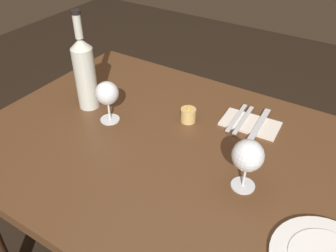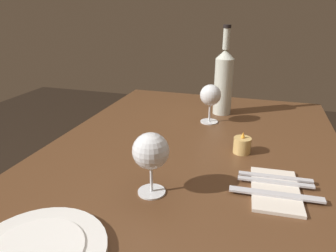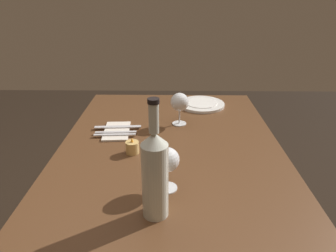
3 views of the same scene
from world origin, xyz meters
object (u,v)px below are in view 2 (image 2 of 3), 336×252
at_px(votive_candle, 242,146).
at_px(folded_napkin, 275,190).
at_px(wine_bottle, 224,81).
at_px(fork_inner, 275,182).
at_px(table_knife, 276,194).
at_px(wine_glass_left, 151,152).
at_px(wine_glass_right, 210,96).
at_px(fork_outer, 275,177).

height_order(votive_candle, folded_napkin, votive_candle).
bearing_deg(wine_bottle, fork_inner, 21.42).
bearing_deg(table_knife, fork_inner, 180.00).
bearing_deg(wine_glass_left, table_knife, 102.30).
xyz_separation_m(wine_glass_right, votive_candle, (0.23, 0.14, -0.08)).
height_order(folded_napkin, table_knife, table_knife).
height_order(wine_glass_left, fork_inner, wine_glass_left).
bearing_deg(fork_outer, table_knife, 0.00).
xyz_separation_m(wine_glass_left, fork_inner, (-0.12, 0.28, -0.10)).
distance_m(wine_bottle, votive_candle, 0.38).
height_order(votive_candle, fork_inner, votive_candle).
height_order(wine_glass_right, wine_bottle, wine_bottle).
xyz_separation_m(votive_candle, folded_napkin, (0.19, 0.09, -0.02)).
relative_size(wine_glass_left, votive_candle, 2.27).
height_order(wine_bottle, folded_napkin, wine_bottle).
height_order(folded_napkin, fork_inner, fork_inner).
distance_m(wine_glass_right, fork_inner, 0.46).
xyz_separation_m(wine_bottle, fork_outer, (0.49, 0.20, -0.13)).
bearing_deg(wine_glass_right, fork_inner, 30.56).
distance_m(wine_glass_left, votive_candle, 0.35).
height_order(wine_bottle, table_knife, wine_bottle).
distance_m(wine_glass_right, folded_napkin, 0.49).
relative_size(folded_napkin, fork_inner, 1.09).
relative_size(wine_bottle, votive_candle, 5.20).
relative_size(wine_glass_left, folded_napkin, 0.77).
distance_m(wine_bottle, fork_outer, 0.54).
height_order(wine_bottle, fork_outer, wine_bottle).
bearing_deg(fork_outer, wine_glass_right, -147.76).
bearing_deg(folded_napkin, wine_bottle, -159.49).
bearing_deg(votive_candle, table_knife, 23.09).
bearing_deg(wine_glass_left, fork_inner, 112.50).
bearing_deg(votive_candle, wine_glass_left, -33.83).
xyz_separation_m(wine_bottle, table_knife, (0.57, 0.20, -0.13)).
distance_m(votive_candle, fork_inner, 0.19).
relative_size(folded_napkin, table_knife, 0.93).
relative_size(votive_candle, table_knife, 0.32).
relative_size(wine_glass_left, fork_inner, 0.84).
relative_size(wine_glass_right, wine_bottle, 0.42).
height_order(wine_bottle, votive_candle, wine_bottle).
bearing_deg(table_knife, wine_glass_right, -152.62).
height_order(votive_candle, fork_outer, votive_candle).
distance_m(wine_glass_right, wine_bottle, 0.13).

